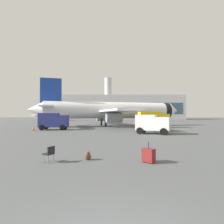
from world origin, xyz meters
TOP-DOWN VIEW (x-y plane):
  - airplane_at_gate at (-0.45, 39.12)m, footprint 35.29×32.15m
  - airplane_taxiing at (-30.82, 86.55)m, footprint 20.31×22.24m
  - service_truck at (-10.23, 28.31)m, footprint 4.92×2.77m
  - fuel_truck at (8.27, 34.12)m, footprint 6.24×3.30m
  - cargo_van at (5.39, 21.72)m, footprint 4.83×3.67m
  - safety_cone_near at (5.91, 46.50)m, footprint 0.44×0.44m
  - safety_cone_mid at (-13.20, 26.98)m, footprint 0.44×0.44m
  - rolling_suitcase at (1.97, 6.88)m, footprint 0.74×0.73m
  - traveller_backpack at (-1.37, 7.43)m, footprint 0.36×0.40m
  - gate_chair at (-3.38, 6.90)m, footprint 0.65×0.65m
  - terminal_building at (3.94, 111.83)m, footprint 75.55×23.63m

SIDE VIEW (x-z plane):
  - traveller_backpack at x=-1.37m, z-range -0.01..0.47m
  - safety_cone_mid at x=-13.20m, z-range -0.01..0.64m
  - rolling_suitcase at x=1.97m, z-range -0.16..0.94m
  - safety_cone_near at x=5.91m, z-range -0.01..0.82m
  - gate_chair at x=-3.38m, z-range 0.07..0.93m
  - cargo_van at x=5.39m, z-range 0.15..2.75m
  - service_truck at x=-10.23m, z-range 0.16..3.05m
  - fuel_truck at x=8.27m, z-range 0.17..3.37m
  - airplane_taxiing at x=-30.82m, z-range -1.01..5.67m
  - airplane_at_gate at x=-0.45m, z-range -1.59..8.91m
  - terminal_building at x=3.94m, z-range -5.88..20.42m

